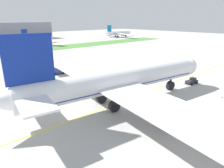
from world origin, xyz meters
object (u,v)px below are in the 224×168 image
object	(u,v)px
airliner_foreground	(118,81)
ground_crew_marshaller_front	(148,97)
traffic_cone_near_nose	(222,97)
service_truck_baggage_loader	(58,71)
pushback_tug	(192,81)
parked_airliner_far_outer	(118,33)
ground_crew_wingwalker_port	(136,96)
parked_airliner_far_right	(37,39)

from	to	relation	value
airliner_foreground	ground_crew_marshaller_front	world-z (taller)	airliner_foreground
traffic_cone_near_nose	service_truck_baggage_loader	size ratio (longest dim) A/B	0.11
pushback_tug	service_truck_baggage_loader	distance (m)	51.45
ground_crew_marshaller_front	parked_airliner_far_outer	bearing A→B (deg)	48.74
ground_crew_wingwalker_port	parked_airliner_far_outer	size ratio (longest dim) A/B	0.03
ground_crew_marshaller_front	service_truck_baggage_loader	xyz separation A→B (m)	(-5.03, 42.25, 0.44)
pushback_tug	traffic_cone_near_nose	distance (m)	13.69
airliner_foreground	parked_airliner_far_right	xyz separation A→B (m)	(37.65, 143.91, -1.88)
ground_crew_wingwalker_port	parked_airliner_far_outer	world-z (taller)	parked_airliner_far_outer
pushback_tug	parked_airliner_far_outer	distance (m)	188.86
pushback_tug	ground_crew_wingwalker_port	world-z (taller)	pushback_tug
ground_crew_marshaller_front	ground_crew_wingwalker_port	bearing A→B (deg)	119.51
ground_crew_wingwalker_port	traffic_cone_near_nose	distance (m)	24.78
pushback_tug	traffic_cone_near_nose	xyz separation A→B (m)	(-6.03, -12.27, -0.70)
ground_crew_marshaller_front	airliner_foreground	bearing A→B (deg)	153.92
ground_crew_wingwalker_port	parked_airliner_far_outer	bearing A→B (deg)	47.83
parked_airliner_far_outer	ground_crew_wingwalker_port	bearing A→B (deg)	-132.17
ground_crew_marshaller_front	parked_airliner_far_right	xyz separation A→B (m)	(29.67, 147.81, 3.58)
service_truck_baggage_loader	airliner_foreground	bearing A→B (deg)	-94.40
parked_airliner_far_right	pushback_tug	bearing A→B (deg)	-92.45
airliner_foreground	ground_crew_marshaller_front	xyz separation A→B (m)	(7.98, -3.90, -5.46)
service_truck_baggage_loader	parked_airliner_far_right	world-z (taller)	parked_airliner_far_right
airliner_foreground	traffic_cone_near_nose	distance (m)	31.01
airliner_foreground	pushback_tug	xyz separation A→B (m)	(31.30, -4.59, -5.48)
service_truck_baggage_loader	parked_airliner_far_right	bearing A→B (deg)	71.81
airliner_foreground	service_truck_baggage_loader	distance (m)	38.78
airliner_foreground	parked_airliner_far_outer	size ratio (longest dim) A/B	1.61
airliner_foreground	pushback_tug	size ratio (longest dim) A/B	15.76
airliner_foreground	ground_crew_marshaller_front	bearing A→B (deg)	-26.08
traffic_cone_near_nose	parked_airliner_far_right	bearing A→B (deg)	85.60
pushback_tug	parked_airliner_far_outer	world-z (taller)	parked_airliner_far_outer
traffic_cone_near_nose	parked_airliner_far_outer	world-z (taller)	parked_airliner_far_outer
ground_crew_wingwalker_port	service_truck_baggage_loader	size ratio (longest dim) A/B	0.32
traffic_cone_near_nose	service_truck_baggage_loader	bearing A→B (deg)	112.02
traffic_cone_near_nose	service_truck_baggage_loader	world-z (taller)	service_truck_baggage_loader
pushback_tug	ground_crew_wingwalker_port	bearing A→B (deg)	171.70
ground_crew_marshaller_front	service_truck_baggage_loader	world-z (taller)	service_truck_baggage_loader
parked_airliner_far_right	parked_airliner_far_outer	distance (m)	104.19
ground_crew_marshaller_front	parked_airliner_far_outer	xyz separation A→B (m)	(133.75, 152.47, 3.84)
traffic_cone_near_nose	parked_airliner_far_outer	distance (m)	202.36
airliner_foreground	traffic_cone_near_nose	world-z (taller)	airliner_foreground
pushback_tug	ground_crew_marshaller_front	bearing A→B (deg)	178.31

